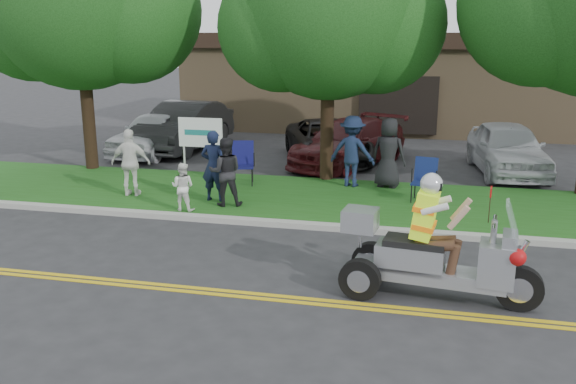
% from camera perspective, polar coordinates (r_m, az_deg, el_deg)
% --- Properties ---
extents(ground, '(120.00, 120.00, 0.00)m').
position_cam_1_polar(ground, '(10.28, -5.88, -8.22)').
color(ground, '#28282B').
rests_on(ground, ground).
extents(centerline_near, '(60.00, 0.10, 0.01)m').
position_cam_1_polar(centerline_near, '(9.77, -6.98, -9.46)').
color(centerline_near, gold).
rests_on(centerline_near, ground).
extents(centerline_far, '(60.00, 0.10, 0.01)m').
position_cam_1_polar(centerline_far, '(9.91, -6.67, -9.09)').
color(centerline_far, gold).
rests_on(centerline_far, ground).
extents(curb, '(60.00, 0.25, 0.12)m').
position_cam_1_polar(curb, '(13.00, -1.59, -2.90)').
color(curb, '#A8A89E').
rests_on(curb, ground).
extents(grass_verge, '(60.00, 4.00, 0.10)m').
position_cam_1_polar(grass_verge, '(15.01, 0.46, -0.51)').
color(grass_verge, '#1E5115').
rests_on(grass_verge, ground).
extents(commercial_building, '(18.00, 8.20, 4.00)m').
position_cam_1_polar(commercial_building, '(28.01, 10.76, 10.36)').
color(commercial_building, '#9E7F5B').
rests_on(commercial_building, ground).
extents(tree_left, '(6.62, 5.40, 7.78)m').
position_cam_1_polar(tree_left, '(18.64, -18.77, 16.58)').
color(tree_left, '#332114').
rests_on(tree_left, ground).
extents(tree_mid, '(5.88, 4.80, 7.05)m').
position_cam_1_polar(tree_mid, '(16.39, 4.06, 16.20)').
color(tree_mid, '#332114').
rests_on(tree_mid, ground).
extents(business_sign, '(1.25, 0.06, 1.75)m').
position_cam_1_polar(business_sign, '(16.89, -8.18, 5.22)').
color(business_sign, silver).
rests_on(business_sign, ground).
extents(trike_scooter, '(3.03, 1.09, 1.98)m').
position_cam_1_polar(trike_scooter, '(9.58, 13.13, -5.81)').
color(trike_scooter, black).
rests_on(trike_scooter, ground).
extents(lawn_chair_a, '(0.72, 0.74, 1.12)m').
position_cam_1_polar(lawn_chair_a, '(16.14, -4.28, 3.01)').
color(lawn_chair_a, black).
rests_on(lawn_chair_a, grass_verge).
extents(lawn_chair_b, '(0.62, 0.64, 1.02)m').
position_cam_1_polar(lawn_chair_b, '(14.80, 12.68, 1.41)').
color(lawn_chair_b, black).
rests_on(lawn_chair_b, grass_verge).
extents(spectator_adult_left, '(0.62, 0.41, 1.69)m').
position_cam_1_polar(spectator_adult_left, '(14.47, -6.97, 2.45)').
color(spectator_adult_left, '#141C38').
rests_on(spectator_adult_left, grass_verge).
extents(spectator_adult_mid, '(0.91, 0.79, 1.59)m').
position_cam_1_polar(spectator_adult_mid, '(14.04, -5.88, 1.90)').
color(spectator_adult_mid, black).
rests_on(spectator_adult_mid, grass_verge).
extents(spectator_adult_right, '(1.01, 0.53, 1.64)m').
position_cam_1_polar(spectator_adult_right, '(15.32, -14.50, 2.68)').
color(spectator_adult_right, white).
rests_on(spectator_adult_right, grass_verge).
extents(spectator_chair_a, '(1.29, 0.89, 1.84)m').
position_cam_1_polar(spectator_chair_a, '(15.85, 6.03, 3.82)').
color(spectator_chair_a, '#172442').
rests_on(spectator_chair_a, grass_verge).
extents(spectator_chair_b, '(0.99, 0.77, 1.80)m').
position_cam_1_polar(spectator_chair_b, '(15.86, 9.39, 3.65)').
color(spectator_chair_b, black).
rests_on(spectator_chair_b, grass_verge).
extents(child_right, '(0.54, 0.43, 1.09)m').
position_cam_1_polar(child_right, '(13.82, -9.82, 0.49)').
color(child_right, white).
rests_on(child_right, grass_verge).
extents(parked_car_far_left, '(2.12, 4.41, 1.45)m').
position_cam_1_polar(parked_car_far_left, '(21.10, -12.27, 5.45)').
color(parked_car_far_left, silver).
rests_on(parked_car_far_left, ground).
extents(parked_car_left, '(2.10, 5.14, 1.66)m').
position_cam_1_polar(parked_car_left, '(21.64, -9.73, 6.07)').
color(parked_car_left, '#272829').
rests_on(parked_car_left, ground).
extents(parked_car_mid, '(3.73, 5.16, 1.31)m').
position_cam_1_polar(parked_car_mid, '(19.47, 3.74, 4.78)').
color(parked_car_mid, black).
rests_on(parked_car_mid, ground).
extents(parked_car_right, '(3.75, 5.20, 1.40)m').
position_cam_1_polar(parked_car_right, '(19.00, 5.72, 4.63)').
color(parked_car_right, '#4B1114').
rests_on(parked_car_right, ground).
extents(parked_car_far_right, '(2.31, 4.60, 1.50)m').
position_cam_1_polar(parked_car_far_right, '(18.80, 19.84, 3.89)').
color(parked_car_far_right, '#BABCC2').
rests_on(parked_car_far_right, ground).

